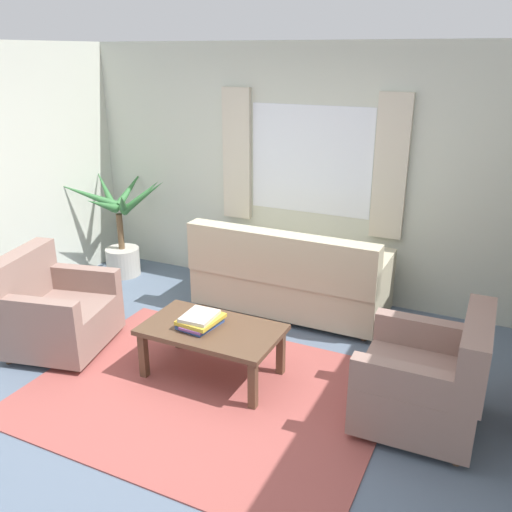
# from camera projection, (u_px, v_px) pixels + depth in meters

# --- Properties ---
(ground_plane) EXTENTS (6.24, 6.24, 0.00)m
(ground_plane) POSITION_uv_depth(u_px,v_px,m) (206.00, 394.00, 4.28)
(ground_plane) COLOR slate
(wall_back) EXTENTS (5.32, 0.12, 2.60)m
(wall_back) POSITION_uv_depth(u_px,v_px,m) (312.00, 174.00, 5.73)
(wall_back) COLOR beige
(wall_back) RESTS_ON ground_plane
(window_with_curtains) EXTENTS (1.98, 0.07, 1.40)m
(window_with_curtains) POSITION_uv_depth(u_px,v_px,m) (310.00, 161.00, 5.61)
(window_with_curtains) COLOR white
(area_rug) EXTENTS (2.69, 2.04, 0.01)m
(area_rug) POSITION_uv_depth(u_px,v_px,m) (206.00, 393.00, 4.27)
(area_rug) COLOR #9E4C47
(area_rug) RESTS_ON ground_plane
(couch) EXTENTS (1.90, 0.82, 0.92)m
(couch) POSITION_uv_depth(u_px,v_px,m) (289.00, 279.00, 5.48)
(couch) COLOR #BCB293
(couch) RESTS_ON ground_plane
(armchair_left) EXTENTS (0.99, 1.00, 0.88)m
(armchair_left) POSITION_uv_depth(u_px,v_px,m) (53.00, 311.00, 4.83)
(armchair_left) COLOR gray
(armchair_left) RESTS_ON ground_plane
(armchair_right) EXTENTS (0.84, 0.86, 0.88)m
(armchair_right) POSITION_uv_depth(u_px,v_px,m) (429.00, 381.00, 3.81)
(armchair_right) COLOR gray
(armchair_right) RESTS_ON ground_plane
(coffee_table) EXTENTS (1.10, 0.64, 0.44)m
(coffee_table) POSITION_uv_depth(u_px,v_px,m) (212.00, 334.00, 4.39)
(coffee_table) COLOR brown
(coffee_table) RESTS_ON ground_plane
(book_stack_on_table) EXTENTS (0.31, 0.36, 0.10)m
(book_stack_on_table) POSITION_uv_depth(u_px,v_px,m) (200.00, 320.00, 4.37)
(book_stack_on_table) COLOR #335199
(book_stack_on_table) RESTS_ON coffee_table
(potted_plant) EXTENTS (1.17, 1.10, 1.20)m
(potted_plant) POSITION_uv_depth(u_px,v_px,m) (121.00, 232.00, 6.39)
(potted_plant) COLOR #B7B2A8
(potted_plant) RESTS_ON ground_plane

